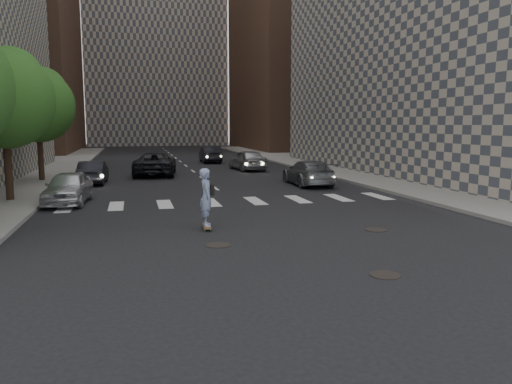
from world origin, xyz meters
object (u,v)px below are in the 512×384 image
tree_b (5,95)px  traffic_car_a (93,172)px  traffic_car_e (210,154)px  traffic_car_d (247,160)px  traffic_car_c (155,164)px  traffic_car_b (308,173)px  silver_sedan (68,188)px  skateboarder (207,197)px  tree_c (39,103)px

tree_b → traffic_car_a: 8.12m
tree_b → traffic_car_e: size_ratio=1.45×
traffic_car_a → traffic_car_d: bearing=-147.3°
traffic_car_c → traffic_car_d: 7.22m
traffic_car_b → traffic_car_e: 18.22m
silver_sedan → traffic_car_b: bearing=22.4°
tree_b → traffic_car_b: (14.76, 2.86, -3.94)m
skateboarder → traffic_car_b: skateboarder is taller
traffic_car_a → traffic_car_c: 5.38m
traffic_car_b → traffic_car_d: size_ratio=1.07×
tree_b → silver_sedan: bearing=-21.5°
skateboarder → traffic_car_e: size_ratio=0.44×
traffic_car_b → traffic_car_e: traffic_car_e is taller
tree_c → traffic_car_d: size_ratio=1.46×
skateboarder → traffic_car_a: size_ratio=0.50×
tree_b → traffic_car_c: tree_b is taller
traffic_car_c → traffic_car_e: bearing=-110.2°
tree_b → tree_c: 8.00m
tree_b → silver_sedan: (2.45, -0.96, -3.95)m
silver_sedan → traffic_car_e: (9.49, 21.83, 0.05)m
traffic_car_e → traffic_car_a: bearing=59.3°
tree_b → traffic_car_d: 18.88m
traffic_car_c → traffic_car_d: traffic_car_c is taller
tree_c → silver_sedan: (2.45, -8.96, -3.95)m
traffic_car_c → traffic_car_e: traffic_car_c is taller
traffic_car_b → traffic_car_e: bearing=-79.7°
traffic_car_d → traffic_car_e: (-1.54, 8.24, -0.02)m
traffic_car_a → traffic_car_c: bearing=-131.0°
skateboarder → silver_sedan: 8.34m
tree_b → traffic_car_c: 12.89m
traffic_car_d → skateboarder: bearing=66.3°
tree_c → skateboarder: tree_c is taller
tree_c → silver_sedan: bearing=-74.7°
tree_c → traffic_car_d: 14.78m
traffic_car_b → tree_c: bearing=-17.8°
tree_b → traffic_car_b: size_ratio=1.36×
tree_b → traffic_car_e: 24.36m
tree_c → traffic_car_c: size_ratio=1.18×
traffic_car_b → silver_sedan: bearing=18.7°
traffic_car_b → traffic_car_c: 11.04m
traffic_car_b → traffic_car_c: traffic_car_c is taller
tree_c → traffic_car_a: (2.95, -1.57, -3.99)m
traffic_car_a → traffic_car_e: bearing=-119.7°
traffic_car_a → traffic_car_d: size_ratio=0.88×
tree_b → silver_sedan: tree_b is taller
traffic_car_a → silver_sedan: bearing=88.4°
traffic_car_a → traffic_car_d: (10.54, 6.20, 0.11)m
traffic_car_e → traffic_car_b: bearing=100.1°
tree_b → traffic_car_c: bearing=57.3°
tree_c → traffic_car_d: tree_c is taller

